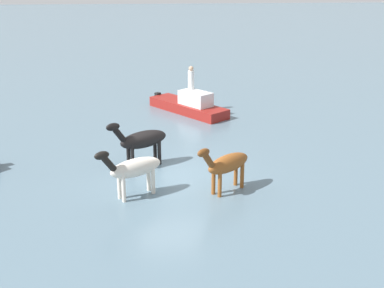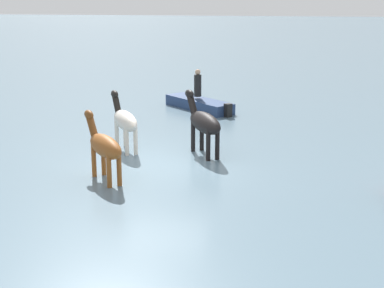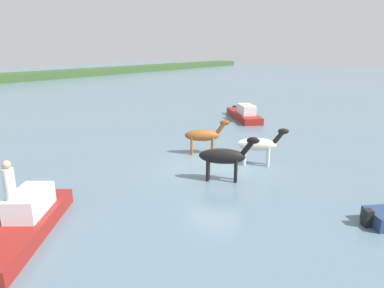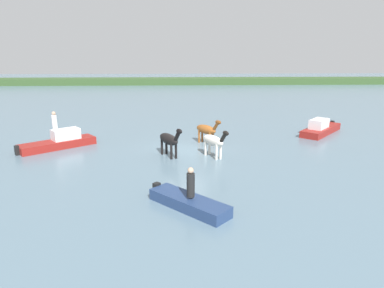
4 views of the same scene
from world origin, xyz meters
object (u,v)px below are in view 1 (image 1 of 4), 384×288
(horse_mid_herd, at_px, (227,164))
(boat_dinghy_port, at_px, (189,107))
(horse_lead, at_px, (133,168))
(horse_pinto_flank, at_px, (141,140))
(person_watcher_seated, at_px, (191,79))

(horse_mid_herd, distance_m, boat_dinghy_port, 9.78)
(boat_dinghy_port, bearing_deg, horse_lead, -52.88)
(horse_pinto_flank, height_order, horse_mid_herd, horse_pinto_flank)
(horse_pinto_flank, distance_m, boat_dinghy_port, 7.67)
(horse_lead, bearing_deg, horse_pinto_flank, -125.47)
(horse_mid_herd, relative_size, boat_dinghy_port, 0.45)
(boat_dinghy_port, xyz_separation_m, person_watcher_seated, (-0.21, 0.11, 1.43))
(horse_pinto_flank, distance_m, person_watcher_seated, 7.90)
(horse_mid_herd, relative_size, person_watcher_seated, 1.72)
(horse_lead, height_order, horse_mid_herd, horse_lead)
(horse_pinto_flank, bearing_deg, person_watcher_seated, -138.74)
(horse_lead, distance_m, boat_dinghy_port, 10.24)
(horse_pinto_flank, bearing_deg, horse_mid_herd, 108.43)
(horse_mid_herd, bearing_deg, boat_dinghy_port, -124.98)
(horse_pinto_flank, height_order, boat_dinghy_port, horse_pinto_flank)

